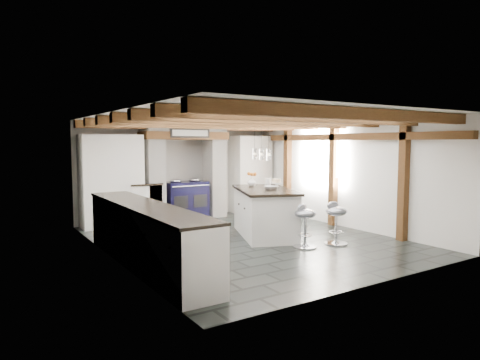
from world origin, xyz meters
TOP-DOWN VIEW (x-y plane):
  - ground at (0.00, 0.00)m, footprint 6.00×6.00m
  - room_shell at (-0.61, 1.42)m, footprint 6.00×6.03m
  - range_cooker at (0.00, 2.68)m, footprint 1.00×0.63m
  - kitchen_island at (0.50, 0.13)m, footprint 1.61×2.11m
  - bar_stool_near at (1.15, -1.15)m, footprint 0.41×0.41m
  - bar_stool_far at (0.52, -1.04)m, footprint 0.48×0.48m

SIDE VIEW (x-z plane):
  - ground at x=0.00m, z-range 0.00..0.00m
  - range_cooker at x=0.00m, z-range -0.03..0.96m
  - kitchen_island at x=0.50m, z-range -0.14..1.10m
  - bar_stool_far at x=0.52m, z-range 0.09..0.86m
  - bar_stool_near at x=1.15m, z-range 0.09..0.86m
  - room_shell at x=-0.61m, z-range -1.93..4.07m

